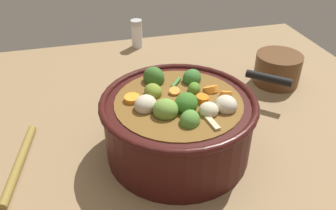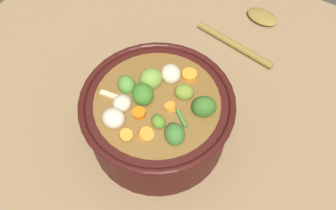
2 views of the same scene
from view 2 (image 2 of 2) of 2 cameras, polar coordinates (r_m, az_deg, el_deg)
name	(u,v)px [view 2 (image 2 of 2)]	position (r m, az deg, el deg)	size (l,w,h in m)	color
ground_plane	(159,133)	(0.71, -1.53, -4.43)	(1.10, 1.10, 0.00)	#8C704C
cooking_pot	(158,116)	(0.66, -1.66, -1.78)	(0.28, 0.28, 0.14)	#38110F
wooden_spoon	(251,28)	(0.90, 13.18, 11.95)	(0.18, 0.20, 0.02)	olive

